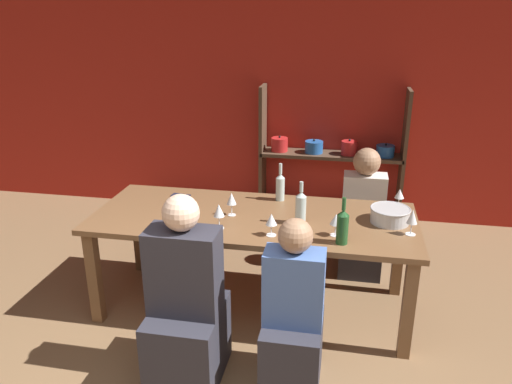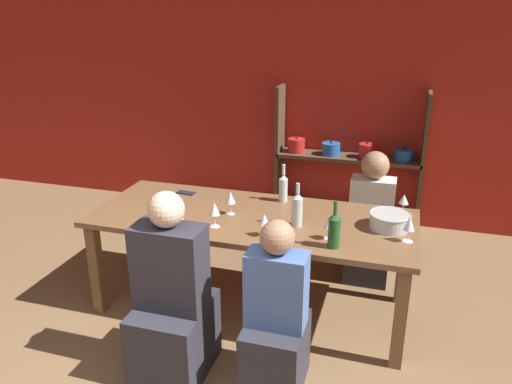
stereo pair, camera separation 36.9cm
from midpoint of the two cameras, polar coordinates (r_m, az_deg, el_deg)
name	(u,v)px [view 1 (the left image)]	position (r m, az deg, el deg)	size (l,w,h in m)	color
wall_back_red	(278,92)	(5.40, 0.53, 11.31)	(8.80, 0.06, 2.70)	red
shelf_unit	(328,174)	(5.33, 6.27, 2.02)	(1.50, 0.30, 1.45)	#4C3828
dining_table	(253,226)	(3.69, -3.16, -4.02)	(2.36, 0.96, 0.77)	brown
mixing_bowl	(390,215)	(3.60, 12.27, -2.59)	(0.28, 0.28, 0.11)	#B7BABC
wine_bottle_green	(343,226)	(3.21, 6.64, -3.95)	(0.08, 0.08, 0.32)	#1E4C23
wine_bottle_dark	(301,207)	(3.47, 2.12, -1.82)	(0.08, 0.08, 0.31)	#B2C6C1
wine_bottle_amber	(280,186)	(3.90, 0.09, 0.62)	(0.07, 0.07, 0.30)	#B2C6C1
wine_glass_empty_a	(400,194)	(3.86, 13.50, -0.29)	(0.07, 0.07, 0.15)	white
wine_glass_white_a	(183,219)	(3.38, -11.43, -3.06)	(0.07, 0.07, 0.16)	white
wine_glass_empty_b	(231,199)	(3.63, -5.73, -0.86)	(0.07, 0.07, 0.18)	white
wine_glass_red_a	(271,220)	(3.30, -1.44, -3.30)	(0.08, 0.08, 0.16)	white
wine_glass_red_b	(219,211)	(3.42, -7.36, -2.25)	(0.08, 0.08, 0.18)	white
wine_glass_white_b	(412,217)	(3.41, 14.53, -2.89)	(0.07, 0.07, 0.18)	white
wine_glass_empty_c	(336,220)	(3.31, 5.99, -3.24)	(0.08, 0.08, 0.16)	white
cell_phone	(181,196)	(4.10, -11.17, -0.46)	(0.16, 0.09, 0.01)	#1E2338
person_near_a	(293,326)	(3.08, 0.69, -15.13)	(0.35, 0.44, 1.11)	#2D2D38
person_far_a	(362,226)	(4.38, 9.66, -3.88)	(0.36, 0.45, 1.12)	#2D2D38
person_near_b	(187,314)	(3.17, -11.36, -13.65)	(0.42, 0.53, 1.22)	#2D2D38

